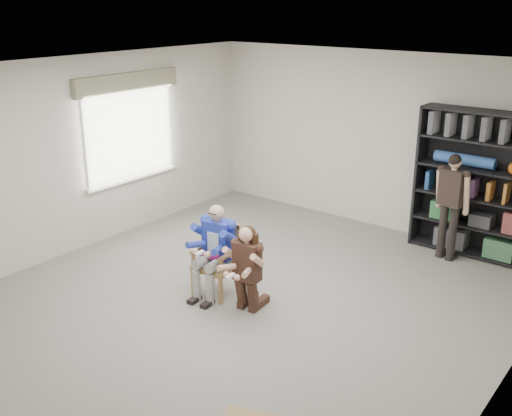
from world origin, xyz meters
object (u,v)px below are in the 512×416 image
Objects in this scene: bookshelf at (479,185)px; seated_man at (215,250)px; standing_man at (450,207)px; armchair at (216,260)px; kneeling_woman at (246,270)px.

seated_man is at bearing -123.60° from bookshelf.
standing_man is (-0.24, -0.39, -0.28)m from bookshelf.
bookshelf reaches higher than armchair.
bookshelf reaches higher than kneeling_woman.
seated_man is 3.88m from bookshelf.
standing_man is (1.31, 2.94, 0.23)m from kneeling_woman.
bookshelf is 0.53m from standing_man.
armchair is 0.84× the size of kneeling_woman.
kneeling_woman is 3.22m from standing_man.
seated_man reaches higher than armchair.
bookshelf is 1.36× the size of standing_man.
standing_man is at bearing 50.38° from armchair.
seated_man is at bearing 0.00° from armchair.
armchair is 3.41m from standing_man.
bookshelf is at bearing 50.56° from seated_man.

